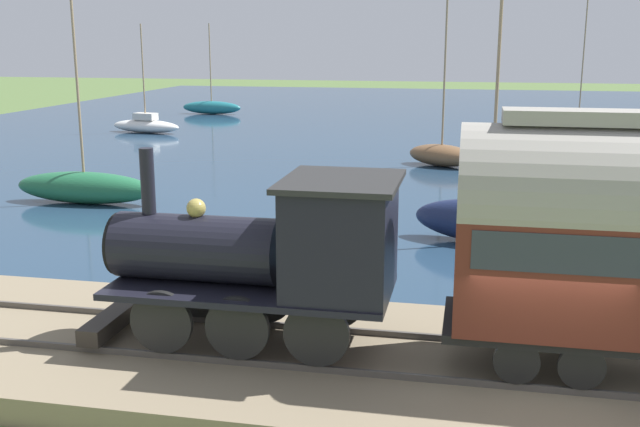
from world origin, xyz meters
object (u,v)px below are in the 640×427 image
at_px(sailboat_blue, 579,118).
at_px(sailboat_teal, 212,107).
at_px(sailboat_white, 146,125).
at_px(sailboat_brown, 442,154).
at_px(sailboat_navy, 490,221).
at_px(sailboat_green, 85,187).
at_px(steam_locomotive, 276,249).
at_px(rowboat_far_out, 347,228).

height_order(sailboat_blue, sailboat_teal, sailboat_blue).
relative_size(sailboat_white, sailboat_brown, 0.85).
xyz_separation_m(sailboat_white, sailboat_navy, (-24.00, -22.14, 0.20)).
bearing_deg(sailboat_teal, sailboat_white, -177.92).
height_order(sailboat_white, sailboat_green, sailboat_green).
bearing_deg(steam_locomotive, sailboat_teal, 20.96).
bearing_deg(sailboat_blue, sailboat_brown, 122.36).
distance_m(sailboat_brown, sailboat_teal, 30.20).
xyz_separation_m(sailboat_brown, sailboat_blue, (20.12, -8.99, -0.04)).
relative_size(sailboat_brown, sailboat_blue, 0.90).
relative_size(sailboat_navy, sailboat_blue, 0.89).
bearing_deg(sailboat_green, sailboat_brown, -48.23).
bearing_deg(sailboat_navy, sailboat_blue, 4.77).
distance_m(sailboat_brown, rowboat_far_out, 14.11).
xyz_separation_m(sailboat_blue, rowboat_far_out, (-34.02, 11.42, -0.38)).
distance_m(sailboat_white, sailboat_teal, 12.95).
xyz_separation_m(sailboat_teal, rowboat_far_out, (-36.51, -17.58, -0.41)).
bearing_deg(sailboat_navy, sailboat_white, 58.80).
relative_size(sailboat_white, sailboat_teal, 0.96).
height_order(steam_locomotive, sailboat_teal, sailboat_teal).
bearing_deg(sailboat_green, sailboat_blue, -34.49).
height_order(steam_locomotive, rowboat_far_out, steam_locomotive).
distance_m(sailboat_white, sailboat_brown, 22.27).
xyz_separation_m(sailboat_blue, sailboat_teal, (2.50, 29.01, 0.03)).
distance_m(sailboat_blue, rowboat_far_out, 35.89).
height_order(sailboat_brown, rowboat_far_out, sailboat_brown).
bearing_deg(sailboat_white, steam_locomotive, -142.44).
relative_size(sailboat_green, sailboat_blue, 0.99).
distance_m(sailboat_green, sailboat_blue, 38.49).
distance_m(steam_locomotive, rowboat_far_out, 10.76).
xyz_separation_m(sailboat_brown, sailboat_green, (-11.46, 13.00, 0.07)).
bearing_deg(sailboat_blue, sailboat_green, 111.58).
bearing_deg(sailboat_teal, sailboat_brown, -136.22).
height_order(sailboat_white, sailboat_brown, sailboat_brown).
height_order(steam_locomotive, sailboat_blue, sailboat_blue).
bearing_deg(steam_locomotive, sailboat_green, 40.36).
height_order(steam_locomotive, sailboat_white, sailboat_white).
xyz_separation_m(sailboat_green, sailboat_teal, (34.08, 7.01, -0.08)).
relative_size(steam_locomotive, sailboat_brown, 0.69).
bearing_deg(sailboat_teal, sailboat_navy, -146.84).
bearing_deg(rowboat_far_out, sailboat_blue, 37.32).
xyz_separation_m(sailboat_white, rowboat_far_out, (-23.57, -17.63, -0.35)).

